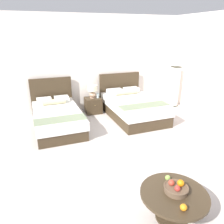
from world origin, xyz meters
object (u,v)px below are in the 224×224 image
at_px(bed_near_corner, 132,107).
at_px(nightstand, 93,105).
at_px(table_lamp, 93,90).
at_px(bed_near_window, 57,117).
at_px(coffee_table, 174,199).
at_px(fruit_bowl, 176,188).
at_px(vase, 98,96).
at_px(floor_lamp_corner, 174,87).
at_px(loose_apple, 168,178).
at_px(loose_orange, 184,207).

xyz_separation_m(bed_near_corner, nightstand, (-1.01, 0.70, -0.07)).
bearing_deg(table_lamp, bed_near_corner, -35.54).
relative_size(bed_near_window, coffee_table, 2.50).
bearing_deg(fruit_bowl, table_lamp, 89.99).
bearing_deg(coffee_table, vase, 87.58).
bearing_deg(nightstand, floor_lamp_corner, -4.94).
bearing_deg(bed_near_window, coffee_table, -72.80).
height_order(fruit_bowl, loose_apple, fruit_bowl).
height_order(coffee_table, floor_lamp_corner, floor_lamp_corner).
distance_m(table_lamp, coffee_table, 4.38).
relative_size(vase, floor_lamp_corner, 0.11).
height_order(bed_near_corner, loose_apple, bed_near_corner).
xyz_separation_m(fruit_bowl, floor_lamp_corner, (2.74, 4.09, 0.20)).
distance_m(vase, coffee_table, 4.31).
height_order(bed_near_corner, nightstand, bed_near_corner).
height_order(table_lamp, vase, table_lamp).
height_order(bed_near_corner, coffee_table, bed_near_corner).
bearing_deg(bed_near_corner, bed_near_window, 179.68).
height_order(nightstand, coffee_table, nightstand).
xyz_separation_m(nightstand, table_lamp, (-0.00, 0.02, 0.48)).
bearing_deg(coffee_table, nightstand, 89.53).
bearing_deg(nightstand, vase, -15.32).
relative_size(vase, coffee_table, 0.17).
relative_size(nightstand, fruit_bowl, 1.51).
relative_size(nightstand, loose_orange, 5.82).
bearing_deg(bed_near_window, floor_lamp_corner, 6.65).
relative_size(nightstand, loose_apple, 6.39).
relative_size(loose_apple, loose_orange, 0.91).
xyz_separation_m(table_lamp, loose_orange, (-0.11, -4.64, -0.26)).
distance_m(table_lamp, loose_apple, 4.11).
bearing_deg(floor_lamp_corner, vase, 175.66).
bearing_deg(loose_orange, vase, 86.87).
bearing_deg(bed_near_window, nightstand, 30.72).
relative_size(nightstand, floor_lamp_corner, 0.36).
bearing_deg(floor_lamp_corner, loose_orange, -123.00).
height_order(bed_near_window, vase, bed_near_window).
distance_m(nightstand, coffee_table, 4.34).
distance_m(vase, fruit_bowl, 4.29).
bearing_deg(loose_apple, coffee_table, -103.77).
xyz_separation_m(nightstand, vase, (0.15, -0.04, 0.31)).
bearing_deg(bed_near_window, loose_orange, -74.90).
xyz_separation_m(table_lamp, vase, (0.15, -0.06, -0.16)).
height_order(vase, loose_apple, vase).
bearing_deg(coffee_table, floor_lamp_corner, 55.91).
xyz_separation_m(nightstand, loose_orange, (-0.11, -4.62, 0.22)).
bearing_deg(vase, coffee_table, -92.42).
distance_m(nightstand, table_lamp, 0.48).
bearing_deg(nightstand, bed_near_window, -149.28).
relative_size(bed_near_corner, coffee_table, 2.50).
bearing_deg(coffee_table, table_lamp, 89.53).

